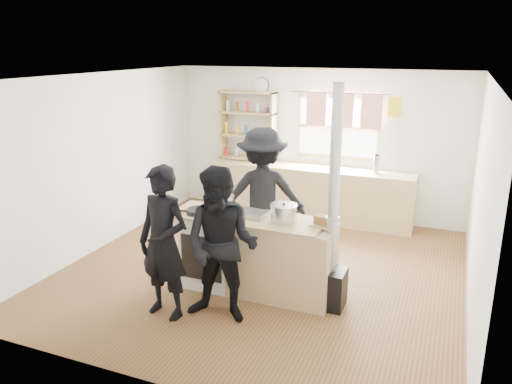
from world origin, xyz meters
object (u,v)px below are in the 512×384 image
(stockpot_counter, at_px, (284,213))
(flue_heater, at_px, (331,252))
(person_near_left, at_px, (164,243))
(person_far, at_px, (262,195))
(stockpot_stove, at_px, (224,203))
(thermos, at_px, (376,164))
(bread_board, at_px, (324,222))
(roast_tray, at_px, (251,213))
(person_near_right, at_px, (222,246))
(cooking_island, at_px, (258,255))
(skillet_greens, at_px, (200,211))

(stockpot_counter, distance_m, flue_heater, 0.68)
(person_near_left, xyz_separation_m, person_far, (0.43, 1.79, 0.08))
(stockpot_stove, height_order, person_near_left, person_near_left)
(thermos, height_order, bread_board, thermos)
(roast_tray, xyz_separation_m, flue_heater, (0.98, -0.06, -0.30))
(person_near_right, relative_size, person_far, 0.92)
(person_far, bearing_deg, stockpot_stove, 51.85)
(stockpot_stove, xyz_separation_m, stockpot_counter, (0.81, -0.14, 0.01))
(roast_tray, relative_size, bread_board, 1.27)
(cooking_island, relative_size, skillet_greens, 4.72)
(stockpot_counter, bearing_deg, person_near_left, -139.83)
(skillet_greens, relative_size, person_far, 0.23)
(person_near_right, bearing_deg, thermos, 69.07)
(thermos, height_order, person_near_left, person_near_left)
(flue_heater, bearing_deg, roast_tray, 176.36)
(flue_heater, height_order, person_near_left, flue_heater)
(stockpot_stove, height_order, person_near_right, person_near_right)
(cooking_island, relative_size, stockpot_stove, 7.83)
(stockpot_stove, bearing_deg, bread_board, -5.04)
(flue_heater, height_order, person_near_right, flue_heater)
(roast_tray, height_order, person_near_right, person_near_right)
(bread_board, bearing_deg, skillet_greens, -175.83)
(skillet_greens, distance_m, person_far, 1.08)
(roast_tray, xyz_separation_m, person_near_right, (-0.02, -0.76, -0.12))
(stockpot_stove, bearing_deg, person_far, 75.66)
(stockpot_counter, height_order, bread_board, stockpot_counter)
(skillet_greens, xyz_separation_m, person_near_right, (0.59, -0.64, -0.11))
(person_far, bearing_deg, person_near_left, 52.81)
(stockpot_stove, height_order, person_far, person_far)
(stockpot_counter, height_order, flue_heater, flue_heater)
(thermos, xyz_separation_m, cooking_island, (-0.91, -2.77, -0.58))
(skillet_greens, distance_m, stockpot_counter, 1.03)
(roast_tray, bearing_deg, person_far, 103.02)
(person_near_right, bearing_deg, stockpot_counter, 54.76)
(roast_tray, xyz_separation_m, bread_board, (0.88, -0.00, 0.01))
(flue_heater, distance_m, person_near_right, 1.24)
(cooking_island, xyz_separation_m, roast_tray, (-0.09, 0.03, 0.50))
(skillet_greens, relative_size, bread_board, 1.31)
(cooking_island, bearing_deg, roast_tray, 164.44)
(stockpot_counter, bearing_deg, person_far, 123.98)
(stockpot_stove, xyz_separation_m, person_near_left, (-0.23, -1.02, -0.18))
(thermos, height_order, roast_tray, thermos)
(person_far, bearing_deg, stockpot_counter, 100.17)
(bread_board, relative_size, person_far, 0.17)
(thermos, height_order, skillet_greens, thermos)
(stockpot_counter, relative_size, bread_board, 0.97)
(thermos, xyz_separation_m, stockpot_counter, (-0.60, -2.77, -0.01))
(stockpot_counter, xyz_separation_m, person_far, (-0.62, 0.91, -0.12))
(flue_heater, xyz_separation_m, person_near_left, (-1.62, -0.85, 0.18))
(bread_board, distance_m, person_near_left, 1.77)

